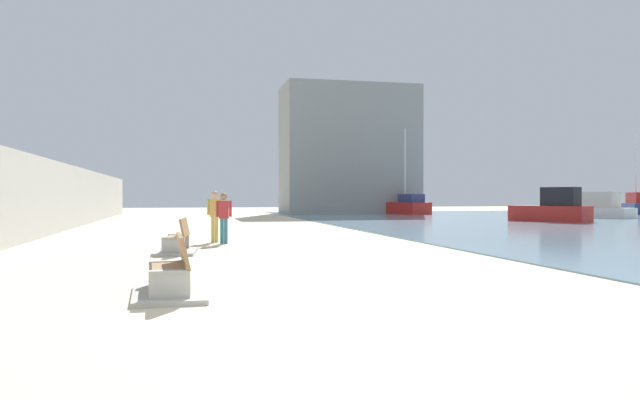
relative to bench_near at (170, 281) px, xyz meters
name	(u,v)px	position (x,y,z in m)	size (l,w,h in m)	color
ground_plane	(229,234)	(2.16, 15.82, -0.23)	(120.00, 120.00, 0.00)	beige
seawall	(37,197)	(-5.34, 15.82, 1.31)	(0.80, 64.00, 3.09)	#ADAAA3
bench_near	(170,281)	(0.00, 0.00, 0.00)	(1.20, 2.15, 0.98)	#ADAAA3
bench_far	(177,245)	(0.07, 7.54, 0.00)	(1.30, 2.20, 0.98)	#ADAAA3
person_walking	(224,214)	(1.58, 10.63, 0.76)	(0.53, 0.23, 1.70)	teal
person_standing	(215,212)	(1.32, 11.39, 0.81)	(0.52, 0.24, 1.77)	gold
boat_outer	(552,209)	(22.22, 23.19, 0.57)	(3.69, 4.88, 2.09)	red
boat_far_right	(582,208)	(28.89, 29.60, 0.47)	(5.73, 7.83, 1.86)	white
boat_nearest	(638,206)	(39.73, 36.80, 0.51)	(5.40, 7.94, 7.05)	navy
boat_distant	(407,206)	(19.17, 39.69, 0.50)	(3.39, 4.53, 7.38)	red
harbor_building	(349,150)	(15.10, 43.82, 5.53)	(12.00, 6.00, 11.52)	gray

